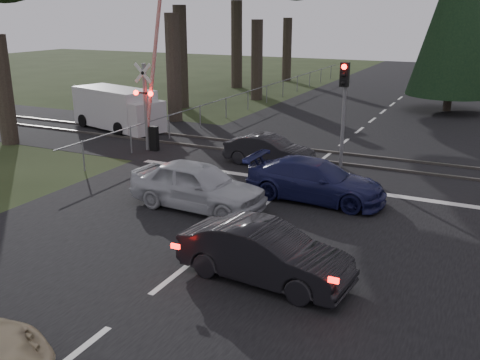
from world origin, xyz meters
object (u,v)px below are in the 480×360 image
Objects in this scene: traffic_signal_center at (344,97)px; dark_hatchback at (265,254)px; blue_sedan at (315,180)px; white_van at (120,109)px; crossing_signal at (150,104)px; silver_car at (198,185)px; dark_car_far at (269,151)px.

traffic_signal_center is 10.03m from dark_hatchback.
white_van is (-12.59, 6.08, 0.40)m from blue_sedan.
blue_sedan is (8.55, -3.09, -1.39)m from crossing_signal.
silver_car reaches higher than dark_hatchback.
dark_hatchback is 0.91× the size of silver_car.
dark_car_far is 10.09m from white_van.
traffic_signal_center is at bearing 6.15° from crossing_signal.
blue_sedan is (0.27, -3.98, -2.14)m from traffic_signal_center.
crossing_signal is 5.12m from white_van.
white_van reaches higher than blue_sedan.
dark_car_far is (-3.63, 8.93, -0.06)m from dark_hatchback.
crossing_signal reaches higher than traffic_signal_center.
dark_hatchback is 5.07m from silver_car.
crossing_signal is 12.88m from dark_hatchback.
dark_hatchback is 5.81m from blue_sedan.
silver_car is 5.51m from dark_car_far.
crossing_signal reaches higher than white_van.
traffic_signal_center reaches higher than dark_hatchback.
crossing_signal is 8.36m from traffic_signal_center.
silver_car is at bearing 129.23° from blue_sedan.
crossing_signal reaches higher than silver_car.
crossing_signal is 5.79m from dark_car_far.
dark_car_far is at bearing -1.14° from white_van.
dark_hatchback is at bearing -84.35° from traffic_signal_center.
traffic_signal_center is 0.93× the size of silver_car.
dark_car_far is at bearing 0.71° from crossing_signal.
white_van is at bearing 170.34° from traffic_signal_center.
traffic_signal_center is 4.53m from blue_sedan.
crossing_signal reaches higher than dark_hatchback.
traffic_signal_center is 0.90× the size of blue_sedan.
silver_car is at bearing -25.76° from white_van.
crossing_signal is 9.20m from blue_sedan.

